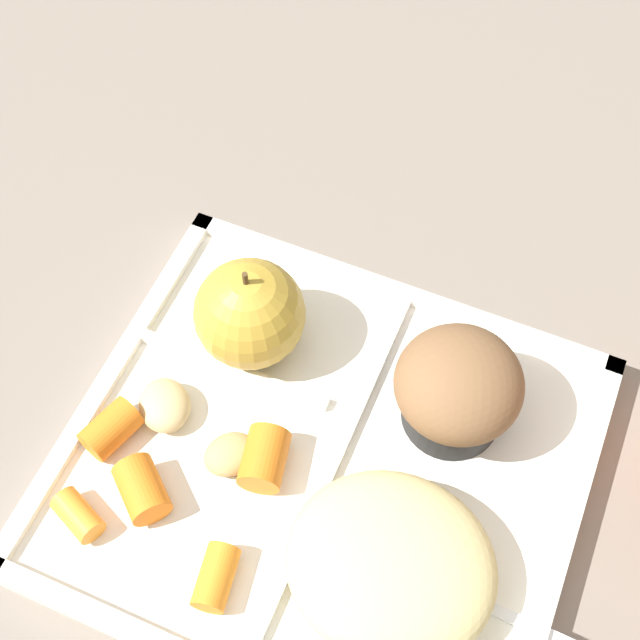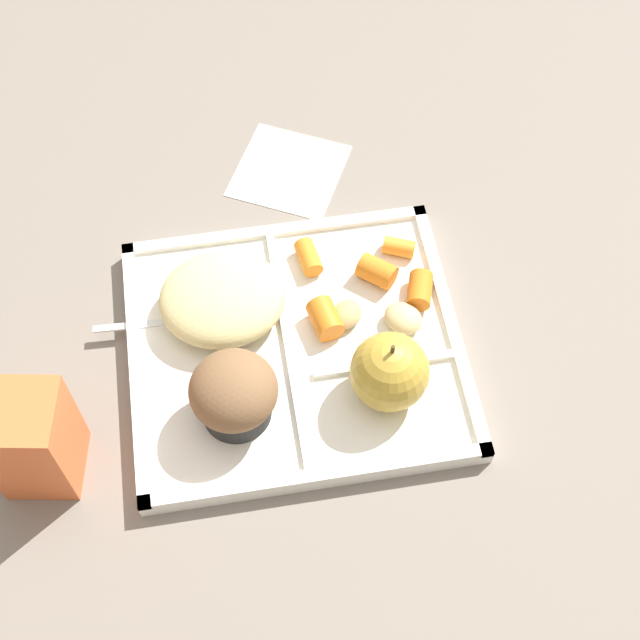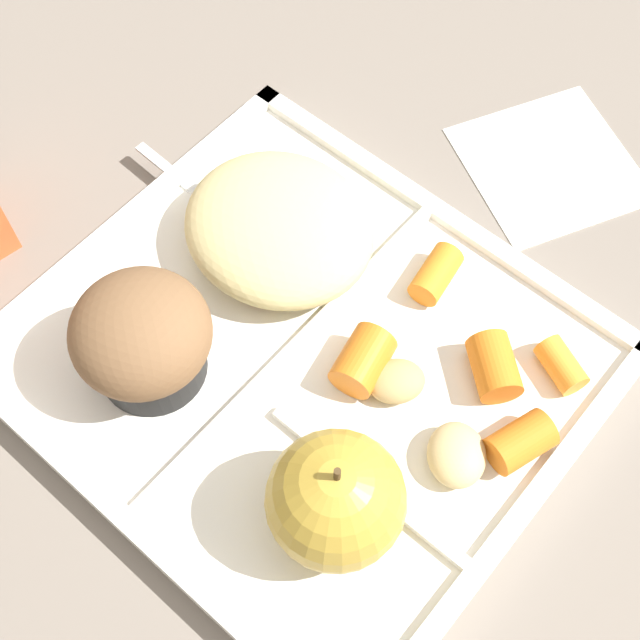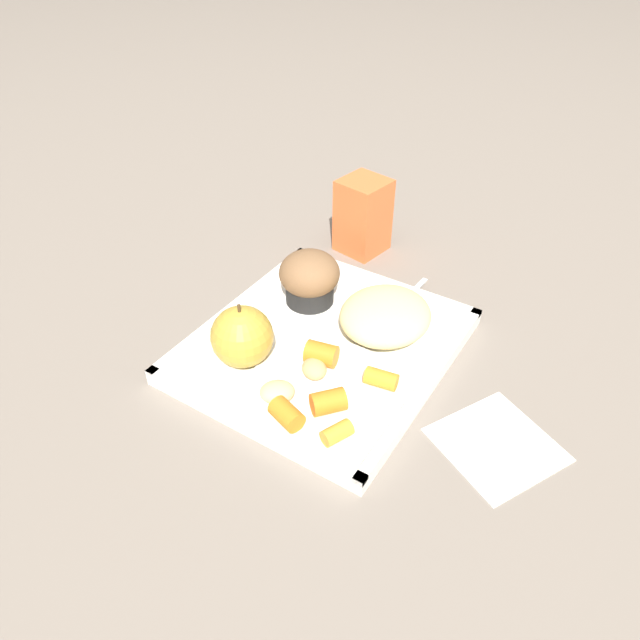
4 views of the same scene
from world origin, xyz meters
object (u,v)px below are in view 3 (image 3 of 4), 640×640
at_px(lunch_tray, 304,363).
at_px(green_apple, 336,500).
at_px(plastic_fork, 229,219).
at_px(bran_muffin, 143,339).

distance_m(lunch_tray, green_apple, 0.11).
distance_m(lunch_tray, plastic_fork, 0.11).
bearing_deg(lunch_tray, green_apple, 141.07).
distance_m(bran_muffin, plastic_fork, 0.12).
bearing_deg(green_apple, lunch_tray, -38.93).
xyz_separation_m(lunch_tray, bran_muffin, (0.06, 0.06, 0.04)).
bearing_deg(bran_muffin, plastic_fork, -69.66).
bearing_deg(plastic_fork, green_apple, 149.39).
relative_size(green_apple, bran_muffin, 1.03).
distance_m(green_apple, bran_muffin, 0.14).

